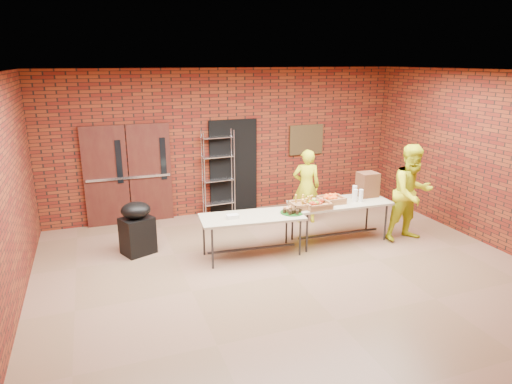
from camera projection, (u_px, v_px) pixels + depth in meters
The scene contains 19 objects.
room at pixel (294, 179), 6.98m from camera, with size 8.08×7.08×3.28m.
double_doors at pixel (129, 175), 9.51m from camera, with size 1.78×0.12×2.10m.
dark_doorway at pixel (233, 166), 10.28m from camera, with size 1.10×0.06×2.10m, color black.
bronze_plaque at pixel (306, 140), 10.73m from camera, with size 0.85×0.04×0.70m, color #43351B.
wire_rack at pixel (218, 173), 10.06m from camera, with size 0.70×0.23×1.91m, color silver, non-canonical shape.
table_left at pixel (252, 219), 7.97m from camera, with size 1.86×0.91×0.74m.
table_right at pixel (340, 205), 8.65m from camera, with size 1.91×0.84×0.77m.
basket_bananas at pixel (303, 205), 8.27m from camera, with size 0.44×0.34×0.14m.
basket_oranges at pixel (331, 200), 8.55m from camera, with size 0.47×0.36×0.15m.
basket_apples at pixel (318, 205), 8.25m from camera, with size 0.46×0.36×0.14m.
muffin_tray at pixel (292, 210), 8.10m from camera, with size 0.42×0.42×0.10m.
napkin_box at pixel (232, 216), 7.83m from camera, with size 0.20×0.13×0.07m, color white.
coffee_dispenser at pixel (368, 184), 8.92m from camera, with size 0.36×0.32×0.48m, color brown.
cup_stack_front at pixel (355, 196), 8.62m from camera, with size 0.08×0.08×0.23m, color white.
cup_stack_mid at pixel (361, 196), 8.60m from camera, with size 0.08×0.08×0.24m, color white.
cup_stack_back at pixel (355, 192), 8.77m from camera, with size 0.09×0.09×0.26m, color white.
covered_grill at pixel (137, 228), 8.11m from camera, with size 0.65×0.61×0.96m.
volunteer_woman at pixel (306, 186), 9.62m from camera, with size 0.58×0.38×1.58m, color yellow.
volunteer_man at pixel (412, 193), 8.63m from camera, with size 0.91×0.71×1.86m, color yellow.
Camera 1 is at (-2.86, -6.15, 3.36)m, focal length 32.00 mm.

